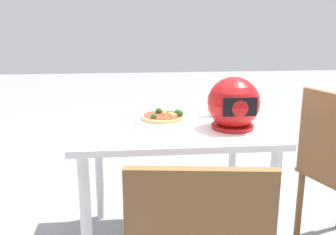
{
  "coord_description": "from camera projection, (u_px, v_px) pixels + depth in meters",
  "views": [
    {
      "loc": [
        0.21,
        1.9,
        1.25
      ],
      "look_at": [
        0.03,
        -0.01,
        0.75
      ],
      "focal_mm": 40.87,
      "sensor_mm": 36.0,
      "label": 1
    }
  ],
  "objects": [
    {
      "name": "pizza",
      "position": [
        164.0,
        116.0,
        1.99
      ],
      "size": [
        0.23,
        0.23,
        0.05
      ],
      "color": "tan",
      "rests_on": "pizza_plate"
    },
    {
      "name": "dining_table",
      "position": [
        173.0,
        139.0,
        2.01
      ],
      "size": [
        0.97,
        0.83,
        0.73
      ],
      "color": "white",
      "rests_on": "ground"
    },
    {
      "name": "pizza_plate",
      "position": [
        163.0,
        120.0,
        2.0
      ],
      "size": [
        0.29,
        0.29,
        0.01
      ],
      "primitive_type": "cylinder",
      "color": "white",
      "rests_on": "dining_table"
    },
    {
      "name": "motorcycle_helmet",
      "position": [
        233.0,
        104.0,
        1.83
      ],
      "size": [
        0.25,
        0.25,
        0.25
      ],
      "color": "#B21414",
      "rests_on": "dining_table"
    },
    {
      "name": "drinking_glass",
      "position": [
        213.0,
        104.0,
        2.07
      ],
      "size": [
        0.07,
        0.07,
        0.14
      ],
      "primitive_type": "cylinder",
      "color": "silver",
      "rests_on": "dining_table"
    }
  ]
}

